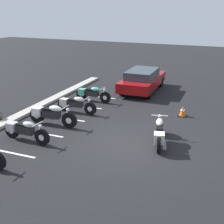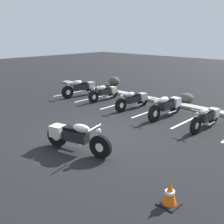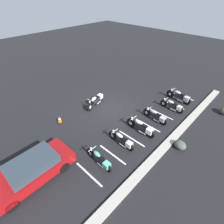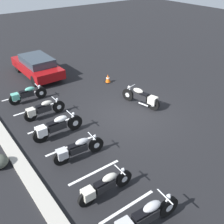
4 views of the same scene
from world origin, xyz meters
name	(u,v)px [view 1 (image 1 of 4)]	position (x,y,z in m)	size (l,w,h in m)	color
ground	(127,143)	(0.00, 0.00, 0.00)	(60.00, 60.00, 0.00)	black
motorcycle_cream_featured	(159,132)	(0.38, -1.10, 0.47)	(2.21, 0.85, 0.88)	black
parked_bike_2	(24,130)	(-1.24, 3.67, 0.43)	(0.58, 2.08, 0.82)	black
parked_bike_3	(50,114)	(0.54, 3.66, 0.48)	(0.64, 2.28, 0.90)	black
parked_bike_4	(75,104)	(2.33, 3.47, 0.43)	(0.57, 2.04, 0.80)	black
parked_bike_5	(91,93)	(4.30, 3.53, 0.42)	(0.56, 2.01, 0.79)	black
car_red	(142,80)	(7.28, 1.64, 0.68)	(4.32, 1.85, 1.29)	black
concrete_curb	(7,122)	(0.00, 5.54, 0.06)	(18.00, 0.50, 0.12)	#A8A399
traffic_cone	(183,111)	(3.77, -1.37, 0.24)	(0.40, 0.40, 0.51)	black
stall_line_2	(10,152)	(-2.26, 3.55, 0.00)	(0.10, 2.10, 0.00)	white
stall_line_3	(40,133)	(-0.41, 3.55, 0.00)	(0.10, 2.10, 0.00)	white
stall_line_4	(64,118)	(1.45, 3.55, 0.00)	(0.10, 2.10, 0.00)	white
stall_line_5	(83,106)	(3.31, 3.55, 0.00)	(0.10, 2.10, 0.00)	white
stall_line_6	(98,97)	(5.17, 3.55, 0.00)	(0.10, 2.10, 0.00)	white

